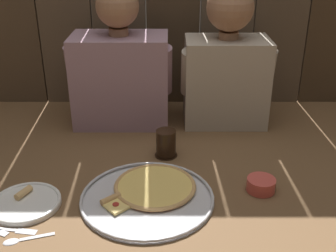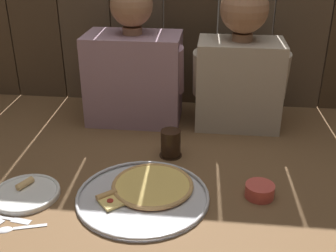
{
  "view_description": "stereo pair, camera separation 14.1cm",
  "coord_description": "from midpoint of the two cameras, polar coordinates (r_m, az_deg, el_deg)",
  "views": [
    {
      "loc": [
        -0.02,
        -1.17,
        0.79
      ],
      "look_at": [
        -0.03,
        0.1,
        0.18
      ],
      "focal_mm": 45.4,
      "sensor_mm": 36.0,
      "label": 1
    },
    {
      "loc": [
        0.12,
        -1.16,
        0.79
      ],
      "look_at": [
        -0.03,
        0.1,
        0.18
      ],
      "focal_mm": 45.4,
      "sensor_mm": 36.0,
      "label": 2
    }
  ],
  "objects": [
    {
      "name": "ground_plane",
      "position": [
        1.41,
        3.51,
        -8.49
      ],
      "size": [
        3.2,
        3.2,
        0.0
      ],
      "primitive_type": "plane",
      "color": "brown"
    },
    {
      "name": "pizza_tray",
      "position": [
        1.37,
        -0.02,
        -8.96
      ],
      "size": [
        0.42,
        0.42,
        0.03
      ],
      "color": "silver",
      "rests_on": "ground"
    },
    {
      "name": "dinner_plate",
      "position": [
        1.42,
        -15.9,
        -8.75
      ],
      "size": [
        0.22,
        0.22,
        0.03
      ],
      "color": "white",
      "rests_on": "ground"
    },
    {
      "name": "drinking_glass",
      "position": [
        1.57,
        2.93,
        -2.42
      ],
      "size": [
        0.09,
        0.09,
        0.1
      ],
      "color": "black",
      "rests_on": "ground"
    },
    {
      "name": "dipping_bowl",
      "position": [
        1.41,
        15.08,
        -8.38
      ],
      "size": [
        0.09,
        0.09,
        0.04
      ],
      "color": "#CC4C42",
      "rests_on": "ground"
    },
    {
      "name": "table_knife",
      "position": [
        1.34,
        -17.95,
        -11.79
      ],
      "size": [
        0.16,
        0.04,
        0.01
      ],
      "color": "silver",
      "rests_on": "ground"
    },
    {
      "name": "table_spoon",
      "position": [
        1.3,
        -17.16,
        -13.07
      ],
      "size": [
        0.14,
        0.06,
        0.01
      ],
      "color": "silver",
      "rests_on": "ground"
    },
    {
      "name": "diner_left",
      "position": [
        1.8,
        -2.41,
        8.28
      ],
      "size": [
        0.43,
        0.23,
        0.59
      ],
      "color": "gray",
      "rests_on": "ground"
    },
    {
      "name": "diner_right",
      "position": [
        1.78,
        11.97,
        8.32
      ],
      "size": [
        0.38,
        0.22,
        0.59
      ],
      "color": "#B2A38E",
      "rests_on": "ground"
    }
  ]
}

